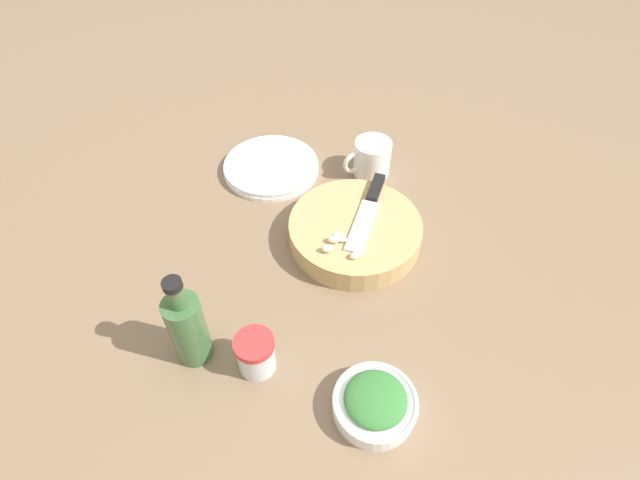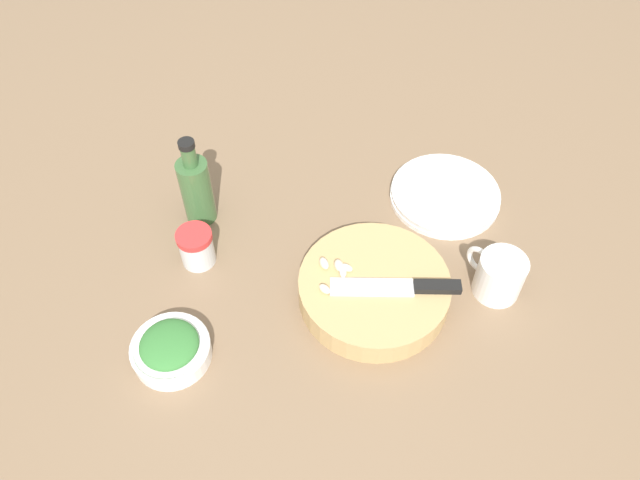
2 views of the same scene
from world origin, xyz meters
name	(u,v)px [view 1 (image 1 of 2)]	position (x,y,z in m)	size (l,w,h in m)	color
ground_plane	(304,275)	(0.00, 0.00, 0.00)	(5.00, 5.00, 0.00)	#7F664C
cutting_board	(355,232)	(0.10, -0.09, 0.02)	(0.25, 0.25, 0.05)	tan
chef_knife	(369,207)	(0.14, -0.11, 0.05)	(0.21, 0.07, 0.01)	black
garlic_cloves	(338,244)	(0.03, -0.06, 0.05)	(0.07, 0.08, 0.02)	white
herb_bowl	(375,403)	(-0.24, -0.14, 0.02)	(0.13, 0.13, 0.05)	white
spice_jar	(256,354)	(-0.19, 0.05, 0.04)	(0.06, 0.06, 0.07)	silver
coffee_mug	(371,158)	(0.31, -0.11, 0.04)	(0.08, 0.10, 0.08)	white
plate_stack	(271,167)	(0.29, 0.11, 0.01)	(0.21, 0.21, 0.02)	white
oil_bottle	(188,327)	(-0.18, 0.15, 0.07)	(0.06, 0.06, 0.19)	#3D6638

